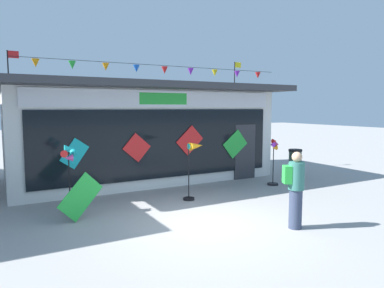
# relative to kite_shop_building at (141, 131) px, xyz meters

# --- Properties ---
(ground_plane) EXTENTS (80.00, 80.00, 0.00)m
(ground_plane) POSITION_rel_kite_shop_building_xyz_m (-0.69, -5.66, -1.74)
(ground_plane) COLOR #9E9B99
(kite_shop_building) EXTENTS (9.47, 5.24, 4.55)m
(kite_shop_building) POSITION_rel_kite_shop_building_xyz_m (0.00, 0.00, 0.00)
(kite_shop_building) COLOR silver
(kite_shop_building) RESTS_ON ground_plane
(wind_spinner_far_left) EXTENTS (0.41, 0.30, 1.72)m
(wind_spinner_far_left) POSITION_rel_kite_shop_building_xyz_m (-3.18, -3.46, -0.52)
(wind_spinner_far_left) COLOR black
(wind_spinner_far_left) RESTS_ON ground_plane
(wind_spinner_left) EXTENTS (0.69, 0.35, 1.64)m
(wind_spinner_left) POSITION_rel_kite_shop_building_xyz_m (0.20, -3.73, -0.53)
(wind_spinner_left) COLOR black
(wind_spinner_left) RESTS_ON ground_plane
(wind_spinner_center_left) EXTENTS (0.38, 0.37, 1.58)m
(wind_spinner_center_left) POSITION_rel_kite_shop_building_xyz_m (3.45, -3.42, -0.79)
(wind_spinner_center_left) COLOR black
(wind_spinner_center_left) RESTS_ON ground_plane
(person_near_camera) EXTENTS (0.48, 0.42, 1.68)m
(person_near_camera) POSITION_rel_kite_shop_building_xyz_m (0.89, -6.95, -0.85)
(person_near_camera) COLOR #333D56
(person_near_camera) RESTS_ON ground_plane
(trash_bin) EXTENTS (0.52, 0.52, 1.01)m
(trash_bin) POSITION_rel_kite_shop_building_xyz_m (5.42, -2.43, -1.22)
(trash_bin) COLOR #2D4238
(trash_bin) RESTS_ON ground_plane
(display_kite_on_ground) EXTENTS (1.11, 0.29, 1.11)m
(display_kite_on_ground) POSITION_rel_kite_shop_building_xyz_m (-3.06, -4.12, -1.18)
(display_kite_on_ground) COLOR green
(display_kite_on_ground) RESTS_ON ground_plane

